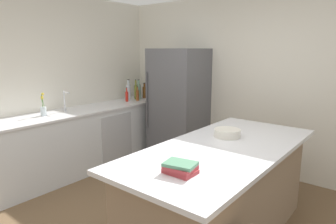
{
  "coord_description": "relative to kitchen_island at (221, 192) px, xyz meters",
  "views": [
    {
      "loc": [
        1.67,
        -1.97,
        1.79
      ],
      "look_at": [
        -0.73,
        1.0,
        1.0
      ],
      "focal_mm": 31.87,
      "sensor_mm": 36.0,
      "label": 1
    }
  ],
  "objects": [
    {
      "name": "olive_oil_bottle",
      "position": [
        -2.54,
        1.4,
        0.6
      ],
      "size": [
        0.06,
        0.06,
        0.35
      ],
      "color": "olive",
      "rests_on": "counter_run_left"
    },
    {
      "name": "whiskey_bottle",
      "position": [
        -2.52,
        1.61,
        0.57
      ],
      "size": [
        0.07,
        0.07,
        0.28
      ],
      "color": "brown",
      "rests_on": "counter_run_left"
    },
    {
      "name": "counter_run_left",
      "position": [
        -2.48,
        0.23,
        -0.0
      ],
      "size": [
        0.68,
        2.97,
        0.93
      ],
      "color": "silver",
      "rests_on": "ground_plane"
    },
    {
      "name": "wall_rear",
      "position": [
        -0.41,
        1.85,
        0.83
      ],
      "size": [
        6.0,
        0.1,
        2.6
      ],
      "primitive_type": "cube",
      "color": "silver",
      "rests_on": "ground_plane"
    },
    {
      "name": "flower_vase",
      "position": [
        -2.52,
        -0.37,
        0.55
      ],
      "size": [
        0.08,
        0.08,
        0.31
      ],
      "color": "silver",
      "rests_on": "counter_run_left"
    },
    {
      "name": "mixing_bowl",
      "position": [
        -0.12,
        0.31,
        0.5
      ],
      "size": [
        0.27,
        0.27,
        0.08
      ],
      "color": "silver",
      "rests_on": "kitchen_island"
    },
    {
      "name": "soda_bottle",
      "position": [
        -2.53,
        1.22,
        0.61
      ],
      "size": [
        0.08,
        0.08,
        0.37
      ],
      "color": "silver",
      "rests_on": "counter_run_left"
    },
    {
      "name": "gin_bottle",
      "position": [
        -2.56,
        1.5,
        0.6
      ],
      "size": [
        0.07,
        0.07,
        0.35
      ],
      "color": "#8CB79E",
      "rests_on": "counter_run_left"
    },
    {
      "name": "refrigerator",
      "position": [
        -1.61,
        1.45,
        0.44
      ],
      "size": [
        0.8,
        0.73,
        1.82
      ],
      "color": "#56565B",
      "rests_on": "ground_plane"
    },
    {
      "name": "vinegar_bottle",
      "position": [
        -2.41,
        1.32,
        0.56
      ],
      "size": [
        0.05,
        0.05,
        0.25
      ],
      "color": "#994C23",
      "rests_on": "counter_run_left"
    },
    {
      "name": "sink_faucet",
      "position": [
        -2.53,
        -0.03,
        0.62
      ],
      "size": [
        0.15,
        0.05,
        0.3
      ],
      "color": "silver",
      "rests_on": "counter_run_left"
    },
    {
      "name": "cookbook_stack",
      "position": [
        0.06,
        -0.74,
        0.5
      ],
      "size": [
        0.25,
        0.21,
        0.08
      ],
      "color": "#A83338",
      "rests_on": "kitchen_island"
    },
    {
      "name": "hot_sauce_bottle",
      "position": [
        -2.49,
        1.13,
        0.55
      ],
      "size": [
        0.05,
        0.05,
        0.24
      ],
      "color": "red",
      "rests_on": "counter_run_left"
    },
    {
      "name": "kitchen_island",
      "position": [
        0.0,
        0.0,
        0.0
      ],
      "size": [
        1.03,
        2.26,
        0.92
      ],
      "color": "#8E755B",
      "rests_on": "ground_plane"
    },
    {
      "name": "wall_left",
      "position": [
        -2.86,
        -0.4,
        0.83
      ],
      "size": [
        0.1,
        6.0,
        2.6
      ],
      "primitive_type": "cube",
      "color": "silver",
      "rests_on": "ground_plane"
    }
  ]
}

